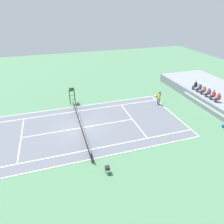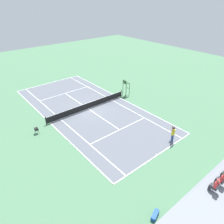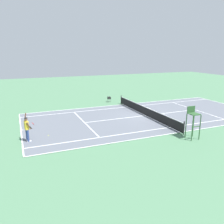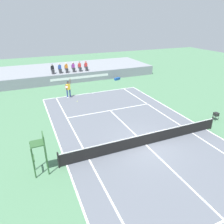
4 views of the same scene
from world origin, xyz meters
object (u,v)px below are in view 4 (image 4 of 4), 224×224
Objects in this scene: spectator_seated_3 at (73,67)px; ball_hopper at (216,114)px; spectator_seated_5 at (86,66)px; umpire_chair at (39,149)px; spectator_seated_2 at (66,68)px; spectator_seated_4 at (80,67)px; tennis_player at (68,89)px; spectator_seated_1 at (60,68)px; equipment_bag at (117,79)px; tennis_ball at (77,101)px; spectator_seated_0 at (53,69)px.

ball_hopper is (8.11, -16.72, -1.34)m from spectator_seated_3.
umpire_chair is at bearing -114.36° from spectator_seated_5.
spectator_seated_2 is 0.52× the size of umpire_chair.
spectator_seated_4 is 7.01m from tennis_player.
spectator_seated_3 is at bearing 70.60° from umpire_chair.
spectator_seated_5 reaches higher than tennis_player.
spectator_seated_1 reaches higher than umpire_chair.
spectator_seated_3 reaches higher than tennis_player.
spectator_seated_3 is 1.78m from spectator_seated_5.
spectator_seated_4 is 1.00× the size of spectator_seated_5.
spectator_seated_5 is at bearing 154.57° from equipment_bag.
spectator_seated_1 and spectator_seated_4 have the same top height.
equipment_bag reaches higher than tennis_ball.
spectator_seated_2 and spectator_seated_3 have the same top height.
tennis_ball is (1.13, -7.76, -1.87)m from spectator_seated_0.
spectator_seated_0 is at bearing 78.89° from umpire_chair.
tennis_player is at bearing -93.29° from spectator_seated_1.
spectator_seated_2 is at bearing 180.00° from spectator_seated_5.
ball_hopper is at bearing -59.32° from spectator_seated_1.
tennis_player is at bearing 109.75° from tennis_ball.
tennis_ball is at bearing -107.93° from spectator_seated_4.
spectator_seated_1 is at bearing 91.36° from tennis_ball.
umpire_chair is at bearing -176.01° from ball_hopper.
spectator_seated_4 is 1.32× the size of equipment_bag.
umpire_chair is 19.89m from equipment_bag.
umpire_chair is (-5.29, -17.72, -0.35)m from spectator_seated_2.
spectator_seated_1 reaches higher than tennis_player.
spectator_seated_1 reaches higher than tennis_ball.
spectator_seated_4 reaches higher than ball_hopper.
spectator_seated_3 is (0.95, 0.00, 0.00)m from spectator_seated_2.
spectator_seated_3 is 1.32× the size of equipment_bag.
spectator_seated_0 and spectator_seated_3 have the same top height.
spectator_seated_5 is 17.92m from ball_hopper.
spectator_seated_3 is 1.81× the size of ball_hopper.
spectator_seated_3 is at bearing 0.00° from spectator_seated_0.
spectator_seated_5 is 1.81× the size of ball_hopper.
spectator_seated_0 is at bearing 180.00° from spectator_seated_4.
spectator_seated_5 reaches higher than ball_hopper.
spectator_seated_4 and spectator_seated_5 have the same top height.
ball_hopper is at bearing 3.99° from umpire_chair.
spectator_seated_4 is at bearing 0.00° from spectator_seated_3.
equipment_bag is (4.80, -1.86, -1.75)m from spectator_seated_4.
spectator_seated_1 is at bearing 180.00° from spectator_seated_3.
ball_hopper is at bearing -69.28° from spectator_seated_5.
spectator_seated_0 is 18.06m from umpire_chair.
spectator_seated_1 is 2.70m from spectator_seated_4.
umpire_chair reaches higher than ball_hopper.
spectator_seated_5 is (4.54, 0.00, 0.00)m from spectator_seated_0.
equipment_bag is at bearing 29.20° from tennis_player.
umpire_chair is 2.55× the size of equipment_bag.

